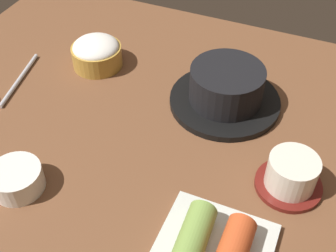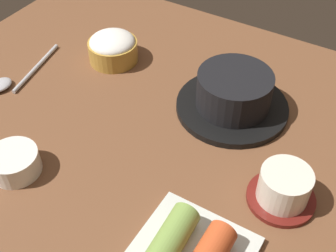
% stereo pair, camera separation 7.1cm
% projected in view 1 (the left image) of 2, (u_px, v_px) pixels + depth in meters
% --- Properties ---
extents(dining_table, '(1.00, 0.76, 0.02)m').
position_uv_depth(dining_table, '(162.00, 132.00, 0.75)').
color(dining_table, brown).
rests_on(dining_table, ground).
extents(stone_pot, '(0.20, 0.20, 0.08)m').
position_uv_depth(stone_pot, '(226.00, 89.00, 0.77)').
color(stone_pot, black).
rests_on(stone_pot, dining_table).
extents(rice_bowl, '(0.10, 0.10, 0.06)m').
position_uv_depth(rice_bowl, '(97.00, 52.00, 0.85)').
color(rice_bowl, '#B78C38').
rests_on(rice_bowl, dining_table).
extents(tea_cup_with_saucer, '(0.10, 0.10, 0.06)m').
position_uv_depth(tea_cup_with_saucer, '(291.00, 175.00, 0.64)').
color(tea_cup_with_saucer, maroon).
rests_on(tea_cup_with_saucer, dining_table).
extents(kimchi_plate, '(0.15, 0.15, 0.05)m').
position_uv_depth(kimchi_plate, '(213.00, 248.00, 0.56)').
color(kimchi_plate, silver).
rests_on(kimchi_plate, dining_table).
extents(side_bowl_near, '(0.08, 0.08, 0.04)m').
position_uv_depth(side_bowl_near, '(17.00, 178.00, 0.64)').
color(side_bowl_near, white).
rests_on(side_bowl_near, dining_table).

